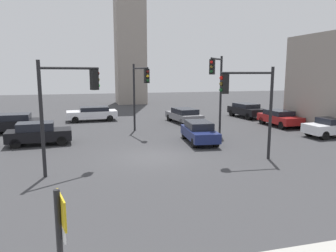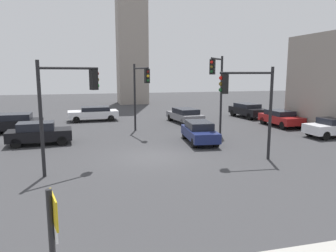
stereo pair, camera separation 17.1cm
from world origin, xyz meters
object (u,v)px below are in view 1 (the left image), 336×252
Objects in this scene: traffic_light_0 at (69,95)px; car_1 at (279,118)px; car_6 at (247,110)px; traffic_light_2 at (140,85)px; car_7 at (38,133)px; car_5 at (199,132)px; car_3 at (184,115)px; car_4 at (92,113)px; car_8 at (333,127)px; traffic_light_1 at (217,80)px; direction_sign at (61,251)px; traffic_light_3 at (248,96)px; car_0 at (10,123)px.

traffic_light_0 is 19.32m from car_1.
traffic_light_2 is at bearing -70.77° from car_6.
car_7 reaches higher than car_6.
car_5 reaches higher than car_1.
car_3 is 1.17× the size of car_7.
car_4 is 1.17× the size of car_7.
traffic_light_2 is at bearing -90.93° from car_1.
traffic_light_0 is at bearing 8.00° from car_8.
car_4 is at bearing -145.52° from car_5.
traffic_light_0 is at bearing -65.28° from car_1.
traffic_light_1 reaches higher than car_8.
traffic_light_1 is 9.18m from car_8.
car_7 is at bearing -85.09° from car_1.
car_1 is at bearing -5.56° from car_6.
traffic_light_0 is at bearing -56.51° from car_6.
car_6 is (7.31, 1.66, 0.06)m from car_3.
traffic_light_1 is 8.60m from car_1.
car_7 is (-2.38, 16.82, -1.03)m from direction_sign.
car_1 is 0.90× the size of car_4.
traffic_light_3 reaches higher than car_3.
car_1 is at bearing 172.11° from car_0.
traffic_light_2 is 7.06m from car_3.
car_3 is at bearing 121.42° from traffic_light_2.
direction_sign is 0.57× the size of car_4.
traffic_light_3 reaches higher than car_1.
car_6 is at bearing 178.84° from car_1.
traffic_light_1 is 1.36× the size of car_5.
direction_sign reaches higher than car_4.
traffic_light_2 is 13.80m from car_6.
car_4 is 13.39m from car_5.
car_0 is at bearing 33.56° from car_4.
traffic_light_3 is 1.21× the size of car_7.
traffic_light_3 is at bearing 138.41° from car_0.
traffic_light_1 is at bearing 131.79° from car_5.
car_8 is (13.28, -4.84, -2.94)m from traffic_light_2.
car_5 is 0.92× the size of car_6.
traffic_light_1 reaches higher than car_6.
direction_sign is 25.63m from car_1.
car_8 is at bearing -21.24° from traffic_light_0.
direction_sign is 0.57× the size of car_3.
car_8 is at bearing -10.85° from car_7.
traffic_light_2 is 1.07× the size of traffic_light_3.
direction_sign is at bearing 53.15° from traffic_light_3.
traffic_light_1 reaches higher than car_5.
car_5 reaches higher than car_3.
car_5 is 1.00× the size of car_8.
car_6 is 1.14× the size of car_7.
traffic_light_0 is 1.10× the size of car_0.
direction_sign is 19.61m from traffic_light_2.
car_4 is at bearing 61.45° from car_3.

